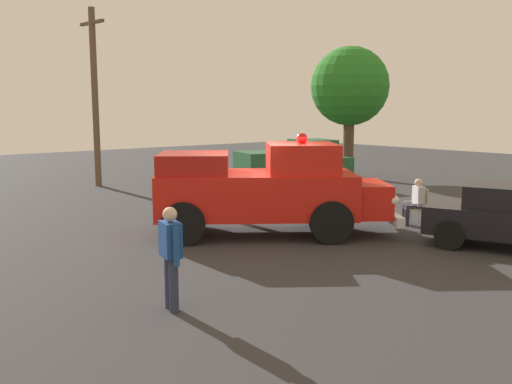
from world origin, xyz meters
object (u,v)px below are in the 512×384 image
vintage_fire_truck (265,188)px  spectator_standing (171,251)px  parked_pickup (294,162)px  lawn_chair_near_truck (419,204)px  utility_pole (95,95)px  spectator_seated (415,200)px  oak_tree_left (350,87)px  traffic_cone (301,195)px

vintage_fire_truck → spectator_standing: (4.61, 3.12, -0.23)m
parked_pickup → lawn_chair_near_truck: 8.53m
parked_pickup → spectator_standing: (11.52, 9.39, -0.02)m
vintage_fire_truck → utility_pole: (-0.48, -11.27, 2.54)m
spectator_standing → vintage_fire_truck: bearing=-145.9°
utility_pole → spectator_standing: bearing=70.5°
lawn_chair_near_truck → spectator_seated: (0.11, -0.07, 0.11)m
spectator_standing → utility_pole: bearing=-109.5°
spectator_standing → oak_tree_left: oak_tree_left is taller
lawn_chair_near_truck → parked_pickup: bearing=-109.3°
vintage_fire_truck → parked_pickup: 9.33m
parked_pickup → spectator_standing: 14.86m
parked_pickup → lawn_chair_near_truck: parked_pickup is taller
parked_pickup → oak_tree_left: size_ratio=0.85×
oak_tree_left → traffic_cone: bearing=30.0°
utility_pole → traffic_cone: size_ratio=11.31×
parked_pickup → traffic_cone: size_ratio=8.04×
spectator_seated → spectator_standing: bearing=9.4°
vintage_fire_truck → traffic_cone: bearing=-144.8°
vintage_fire_truck → parked_pickup: bearing=-137.8°
lawn_chair_near_truck → utility_pole: 13.90m
spectator_seated → spectator_standing: spectator_standing is taller
oak_tree_left → traffic_cone: oak_tree_left is taller
parked_pickup → traffic_cone: bearing=49.6°
oak_tree_left → utility_pole: utility_pole is taller
utility_pole → traffic_cone: (-3.45, 8.50, -3.43)m
lawn_chair_near_truck → oak_tree_left: 11.52m
lawn_chair_near_truck → oak_tree_left: (-6.82, -8.57, 3.58)m
utility_pole → traffic_cone: bearing=112.1°
vintage_fire_truck → spectator_seated: vintage_fire_truck is taller
parked_pickup → spectator_seated: size_ratio=3.96×
vintage_fire_truck → traffic_cone: size_ratio=9.53×
spectator_seated → traffic_cone: spectator_seated is taller
utility_pole → spectator_seated: bearing=105.1°
vintage_fire_truck → spectator_standing: vintage_fire_truck is taller
parked_pickup → spectator_standing: size_ratio=3.05×
vintage_fire_truck → traffic_cone: 4.89m
utility_pole → lawn_chair_near_truck: bearing=105.5°
oak_tree_left → vintage_fire_truck: bearing=31.9°
vintage_fire_truck → utility_pole: 11.57m
lawn_chair_near_truck → spectator_standing: (8.71, 1.35, 0.37)m
parked_pickup → utility_pole: (6.43, -5.00, 2.75)m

